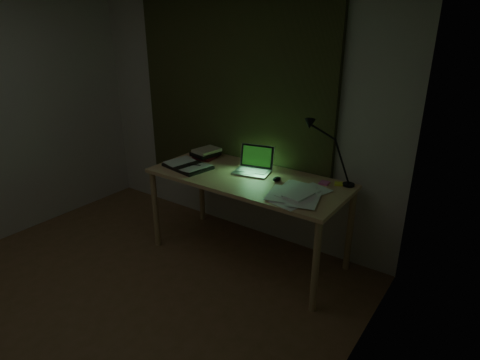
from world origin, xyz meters
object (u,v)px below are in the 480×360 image
Objects in this scene: open_textbook at (188,166)px; loose_papers at (293,193)px; laptop at (252,161)px; desk at (248,218)px; book_stack at (206,153)px; desk_lamp at (352,156)px.

open_textbook is 1.07× the size of loose_papers.
desk is at bearing -89.89° from laptop.
desk is 7.23× the size of book_stack.
open_textbook is at bearing -83.51° from book_stack.
book_stack reaches higher than desk.
desk is at bearing -148.65° from desk_lamp.
open_textbook reaches higher than desk.
loose_papers is at bearing 10.57° from open_textbook.
book_stack is (-0.63, 0.19, 0.46)m from desk.
desk_lamp reaches higher than laptop.
laptop is 0.86m from desk_lamp.
open_textbook is at bearing -171.64° from laptop.
loose_papers is (0.51, -0.11, 0.42)m from desk.
laptop is at bearing 102.77° from desk.
laptop is at bearing -8.98° from book_stack.
laptop reaches higher than desk.
open_textbook is 1.71× the size of book_stack.
laptop is 0.68× the size of desk_lamp.
open_textbook is 1.11m from loose_papers.
laptop is at bearing 158.65° from loose_papers.
desk_lamp is (0.29, 0.43, 0.25)m from loose_papers.
laptop reaches higher than loose_papers.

